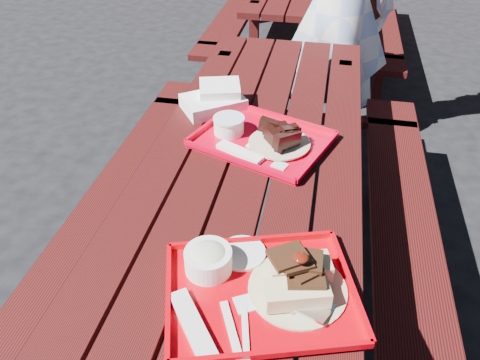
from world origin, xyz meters
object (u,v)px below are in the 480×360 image
at_px(picnic_table_near, 248,213).
at_px(far_tray, 259,138).
at_px(person, 339,9).
at_px(near_tray, 259,280).

distance_m(picnic_table_near, far_tray, 0.27).
bearing_deg(picnic_table_near, far_tray, 87.68).
height_order(picnic_table_near, person, person).
bearing_deg(near_tray, person, 86.30).
distance_m(near_tray, person, 1.94).
distance_m(picnic_table_near, near_tray, 0.55).
bearing_deg(person, near_tray, 82.41).
relative_size(picnic_table_near, near_tray, 4.46).
relative_size(far_tray, person, 0.32).
bearing_deg(person, picnic_table_near, 76.63).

